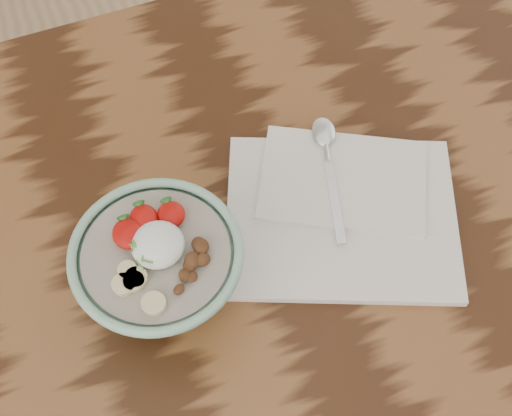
{
  "coord_description": "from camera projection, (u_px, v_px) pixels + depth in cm",
  "views": [
    {
      "loc": [
        -17.93,
        -37.27,
        151.99
      ],
      "look_at": [
        -3.76,
        -0.9,
        86.08
      ],
      "focal_mm": 50.0,
      "sensor_mm": 36.0,
      "label": 1
    }
  ],
  "objects": [
    {
      "name": "table",
      "position": [
        280.0,
        271.0,
        0.95
      ],
      "size": [
        160.0,
        90.0,
        75.0
      ],
      "color": "#381D0E",
      "rests_on": "ground"
    },
    {
      "name": "breakfast_bowl",
      "position": [
        160.0,
        269.0,
        0.78
      ],
      "size": [
        18.69,
        18.69,
        12.71
      ],
      "rotation": [
        0.0,
        0.0,
        0.17
      ],
      "color": "#8ABA9F",
      "rests_on": "table"
    },
    {
      "name": "napkin",
      "position": [
        342.0,
        209.0,
        0.89
      ],
      "size": [
        34.98,
        32.05,
        1.74
      ],
      "rotation": [
        0.0,
        0.0,
        -0.4
      ],
      "color": "white",
      "rests_on": "table"
    },
    {
      "name": "spoon",
      "position": [
        326.0,
        149.0,
        0.91
      ],
      "size": [
        7.38,
        18.62,
        0.98
      ],
      "rotation": [
        0.0,
        0.0,
        -0.29
      ],
      "color": "silver",
      "rests_on": "napkin"
    }
  ]
}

